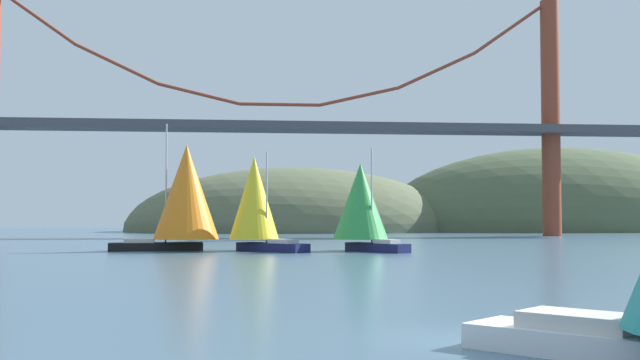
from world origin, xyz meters
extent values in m
plane|color=#426075|center=(0.00, 0.00, 0.00)|extent=(360.00, 360.00, 0.00)
ellipsoid|color=#4C5B3D|center=(60.00, 135.00, 0.00)|extent=(77.80, 44.00, 34.22)
ellipsoid|color=#5B6647|center=(5.00, 135.00, 0.00)|extent=(67.01, 44.00, 25.30)
cylinder|color=brown|center=(41.50, 95.00, 18.10)|extent=(2.80, 2.80, 36.20)
cube|color=#47474C|center=(0.00, 95.00, 16.18)|extent=(119.01, 6.00, 1.20)
cylinder|color=brown|center=(-35.58, 95.00, 32.03)|extent=(12.15, 0.50, 8.74)
cylinder|color=brown|center=(-23.72, 95.00, 25.09)|extent=(12.07, 0.50, 6.01)
cylinder|color=brown|center=(-11.86, 95.00, 20.92)|extent=(11.97, 0.50, 3.27)
cylinder|color=brown|center=(0.00, 95.00, 19.53)|extent=(11.86, 0.50, 0.50)
cylinder|color=brown|center=(11.86, 95.00, 20.92)|extent=(11.97, 0.50, 3.27)
cylinder|color=brown|center=(23.72, 95.00, 25.09)|extent=(12.07, 0.50, 6.01)
cylinder|color=brown|center=(35.58, 95.00, 32.03)|extent=(12.15, 0.50, 8.74)
cube|color=#191E4C|center=(-2.98, 47.79, 0.37)|extent=(6.23, 6.53, 0.74)
cube|color=beige|center=(-2.11, 46.85, 0.92)|extent=(2.61, 2.65, 0.36)
cylinder|color=#B2B2B7|center=(-3.47, 48.32, 4.68)|extent=(0.14, 0.14, 7.89)
cone|color=yellow|center=(-4.53, 49.47, 4.67)|extent=(6.14, 6.14, 7.26)
cube|color=beige|center=(1.79, -2.19, 0.75)|extent=(2.69, 2.76, 0.36)
cube|color=black|center=(-13.11, 50.83, 0.35)|extent=(8.29, 3.11, 0.71)
cube|color=beige|center=(-14.57, 50.69, 0.89)|extent=(2.75, 2.04, 0.36)
cylinder|color=#B2B2B7|center=(-12.31, 50.90, 5.99)|extent=(0.14, 0.14, 10.56)
cone|color=orange|center=(-10.53, 51.07, 5.23)|extent=(6.31, 6.31, 8.45)
cube|color=#191E4C|center=(5.88, 46.46, 0.37)|extent=(4.92, 6.35, 0.75)
cube|color=beige|center=(6.53, 45.47, 0.93)|extent=(2.16, 2.41, 0.36)
cylinder|color=#B2B2B7|center=(5.52, 47.01, 4.82)|extent=(0.14, 0.14, 8.16)
cone|color=green|center=(4.73, 48.21, 4.36)|extent=(6.66, 6.66, 6.64)
camera|label=1|loc=(-5.65, -18.72, 3.07)|focal=43.44mm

